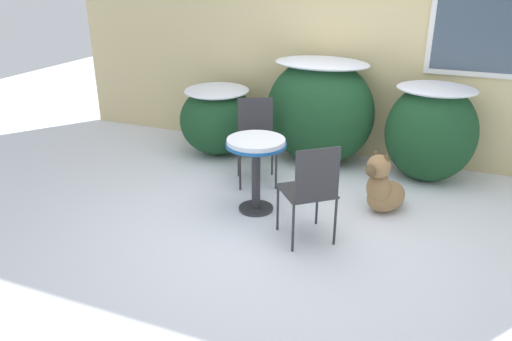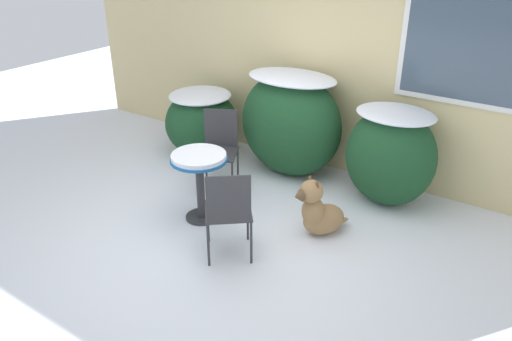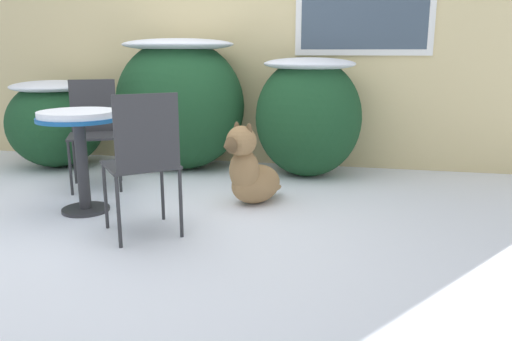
{
  "view_description": "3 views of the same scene",
  "coord_description": "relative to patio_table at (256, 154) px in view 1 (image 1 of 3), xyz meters",
  "views": [
    {
      "loc": [
        1.3,
        -4.06,
        2.38
      ],
      "look_at": [
        -0.46,
        0.21,
        0.44
      ],
      "focal_mm": 35.0,
      "sensor_mm": 36.0,
      "label": 1
    },
    {
      "loc": [
        2.68,
        -3.35,
        2.92
      ],
      "look_at": [
        0.0,
        0.6,
        0.55
      ],
      "focal_mm": 35.0,
      "sensor_mm": 36.0,
      "label": 2
    },
    {
      "loc": [
        1.59,
        -3.1,
        1.2
      ],
      "look_at": [
        0.78,
        0.71,
        0.27
      ],
      "focal_mm": 35.0,
      "sensor_mm": 36.0,
      "label": 3
    }
  ],
  "objects": [
    {
      "name": "house_wall",
      "position": [
        0.55,
        1.99,
        1.03
      ],
      "size": [
        8.0,
        0.1,
        3.23
      ],
      "color": "#D1BC84",
      "rests_on": "ground_plane"
    },
    {
      "name": "dog",
      "position": [
        1.2,
        0.44,
        -0.36
      ],
      "size": [
        0.51,
        0.65,
        0.67
      ],
      "rotation": [
        0.0,
        0.0,
        -0.51
      ],
      "color": "#937047",
      "rests_on": "ground_plane"
    },
    {
      "name": "ground_plane",
      "position": [
        0.46,
        -0.21,
        -0.61
      ],
      "size": [
        16.0,
        16.0,
        0.0
      ],
      "primitive_type": "plane",
      "color": "white"
    },
    {
      "name": "patio_chair_near_table",
      "position": [
        -0.29,
        0.71,
        -0.08
      ],
      "size": [
        0.59,
        0.59,
        0.95
      ],
      "rotation": [
        0.0,
        0.0,
        0.47
      ],
      "color": "#2D2D30",
      "rests_on": "ground_plane"
    },
    {
      "name": "shrub_right",
      "position": [
        1.54,
        1.47,
        -0.0
      ],
      "size": [
        1.02,
        0.82,
        1.14
      ],
      "color": "#194223",
      "rests_on": "ground_plane"
    },
    {
      "name": "patio_table",
      "position": [
        0.0,
        0.0,
        0.0
      ],
      "size": [
        0.6,
        0.6,
        0.77
      ],
      "color": "#2D2D30",
      "rests_on": "ground_plane"
    },
    {
      "name": "shrub_middle",
      "position": [
        0.22,
        1.51,
        0.09
      ],
      "size": [
        1.34,
        0.89,
        1.33
      ],
      "color": "#194223",
      "rests_on": "ground_plane"
    },
    {
      "name": "patio_chair_far_side",
      "position": [
        0.69,
        -0.41,
        -0.08
      ],
      "size": [
        0.62,
        0.62,
        0.95
      ],
      "rotation": [
        0.0,
        0.0,
        3.83
      ],
      "color": "#2D2D30",
      "rests_on": "ground_plane"
    },
    {
      "name": "shrub_left",
      "position": [
        -1.1,
        1.35,
        -0.12
      ],
      "size": [
        0.98,
        1.01,
        0.91
      ],
      "color": "#194223",
      "rests_on": "ground_plane"
    }
  ]
}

